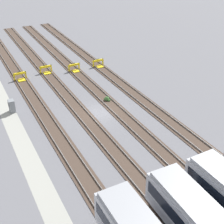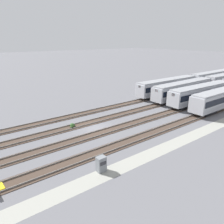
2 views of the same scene
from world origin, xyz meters
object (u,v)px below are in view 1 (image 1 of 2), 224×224
Objects in this scene: bumper_stop_nearest_track at (21,77)px; electrical_cabinet at (12,106)px; bumper_stop_middle_track at (75,68)px; weed_clump at (107,99)px; bumper_stop_far_inner_track at (99,64)px; bumper_stop_near_inner_track at (46,70)px.

bumper_stop_nearest_track is 1.25× the size of electrical_cabinet.
bumper_stop_nearest_track is 1.00× the size of bumper_stop_middle_track.
weed_clump is (11.61, 0.06, -0.27)m from bumper_stop_middle_track.
weed_clump is (11.54, -4.28, -0.27)m from bumper_stop_far_inner_track.
bumper_stop_near_inner_track is 1.00× the size of bumper_stop_far_inner_track.
bumper_stop_nearest_track and bumper_stop_near_inner_track have the same top height.
bumper_stop_middle_track is 14.70m from electrical_cabinet.
bumper_stop_middle_track is 1.26× the size of electrical_cabinet.
electrical_cabinet is at bearing -19.56° from bumper_stop_nearest_track.
bumper_stop_nearest_track is at bearing -144.37° from weed_clump.
bumper_stop_far_inner_track is 18.37m from electrical_cabinet.
bumper_stop_near_inner_track is 12.52m from electrical_cabinet.
bumper_stop_far_inner_track is at bearing 159.66° from weed_clump.
bumper_stop_nearest_track is 8.71m from bumper_stop_middle_track.
bumper_stop_near_inner_track is at bearing 142.70° from electrical_cabinet.
bumper_stop_nearest_track is 9.73m from electrical_cabinet.
electrical_cabinet reaches higher than bumper_stop_middle_track.
bumper_stop_nearest_track is at bearing -79.59° from bumper_stop_near_inner_track.
weed_clump is (12.21, 8.75, -0.27)m from bumper_stop_nearest_track.
bumper_stop_nearest_track and bumper_stop_far_inner_track have the same top height.
electrical_cabinet is at bearing -54.34° from bumper_stop_middle_track.
bumper_stop_far_inner_track is at bearing 87.10° from bumper_stop_nearest_track.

